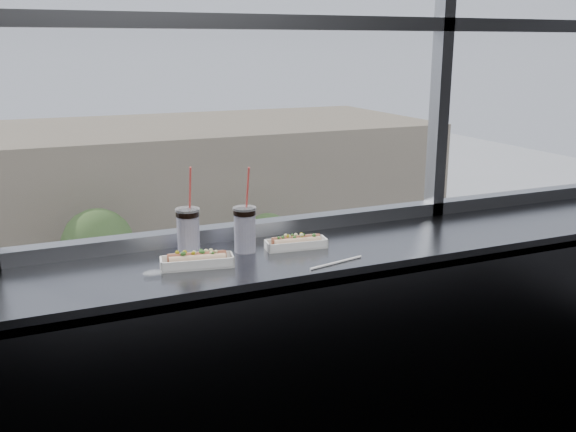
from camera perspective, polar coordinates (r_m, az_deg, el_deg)
name	(u,v)px	position (r m, az deg, el deg)	size (l,w,h in m)	color
wall_back_lower	(245,351)	(3.01, -3.83, -11.89)	(6.00, 6.00, 0.00)	black
counter	(266,262)	(2.57, -1.96, -4.10)	(6.00, 0.55, 0.06)	slate
counter_fascia	(292,409)	(2.58, 0.32, -16.80)	(6.00, 0.04, 1.04)	slate
hotdog_tray_left	(197,260)	(2.44, -8.09, -3.89)	(0.28, 0.13, 0.07)	white
hotdog_tray_right	(296,242)	(2.64, 0.73, -2.35)	(0.26, 0.11, 0.06)	white
soda_cup_left	(188,229)	(2.57, -8.86, -1.16)	(0.10, 0.10, 0.36)	white
soda_cup_right	(245,227)	(2.58, -3.86, -0.99)	(0.10, 0.10, 0.35)	white
loose_straw	(336,263)	(2.46, 4.31, -4.15)	(0.01, 0.01, 0.25)	white
wrapper	(153,273)	(2.38, -11.93, -4.96)	(0.09, 0.06, 0.02)	silver
plaza_ground	(37,237)	(47.82, -21.45, -1.74)	(120.00, 120.00, 0.00)	silver
street_asphalt	(68,405)	(25.97, -19.00, -15.64)	(80.00, 10.00, 0.06)	black
far_sidewalk	(52,322)	(33.16, -20.22, -8.87)	(80.00, 6.00, 0.04)	silver
far_building	(34,198)	(41.52, -21.63, 1.52)	(50.00, 14.00, 8.00)	gray
car_near_e	(461,350)	(26.87, 15.15, -11.41)	(6.86, 2.86, 2.29)	navy
car_near_d	(334,379)	(24.05, 4.09, -14.27)	(6.67, 2.78, 2.22)	white
car_far_b	(110,326)	(29.20, -15.57, -9.43)	(6.32, 2.63, 2.11)	#8D000D
car_far_c	(337,288)	(32.28, 4.33, -6.41)	(6.57, 2.74, 2.19)	#AEB1A7
pedestrian_d	(267,275)	(34.32, -1.92, -5.22)	(0.90, 0.68, 2.03)	#66605B
pedestrian_c	(140,284)	(34.06, -13.06, -5.93)	(0.83, 0.62, 1.87)	#66605B
tree_center	(98,244)	(32.08, -16.54, -2.42)	(3.45, 3.45, 5.39)	#47382B
tree_right	(268,238)	(34.33, -1.76, -2.00)	(2.72, 2.72, 4.25)	#47382B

